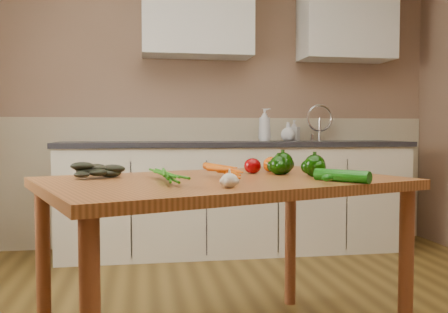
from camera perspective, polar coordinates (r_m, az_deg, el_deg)
name	(u,v)px	position (r m, az deg, el deg)	size (l,w,h in m)	color
room	(280,68)	(2.08, 6.39, 10.06)	(4.04, 5.04, 2.64)	brown
counter_run	(237,195)	(4.11, 1.50, -4.45)	(2.84, 0.64, 1.14)	beige
upper_cabinets	(269,16)	(4.38, 5.20, 15.65)	(2.15, 0.35, 0.70)	silver
table	(222,198)	(2.15, -0.23, -4.82)	(1.70, 1.38, 0.79)	#A15E2E
soap_bottle_a	(265,125)	(4.19, 4.66, 3.63)	(0.11, 0.11, 0.27)	silver
soap_bottle_b	(294,130)	(4.36, 8.00, 2.97)	(0.08, 0.08, 0.18)	silver
soap_bottle_c	(288,132)	(4.26, 7.35, 2.83)	(0.12, 0.12, 0.16)	silver
carrot_bunch	(208,171)	(2.07, -1.83, -1.65)	(0.27, 0.21, 0.07)	#CF5504
leafy_greens	(96,166)	(2.21, -14.44, -1.04)	(0.21, 0.19, 0.10)	black
garlic_bulb	(229,181)	(1.78, 0.62, -2.76)	(0.06, 0.06, 0.05)	beige
pepper_a	(279,165)	(2.32, 6.27, -0.99)	(0.09, 0.09, 0.09)	black
pepper_b	(283,163)	(2.35, 6.73, -0.79)	(0.10, 0.10, 0.10)	black
pepper_c	(315,166)	(2.24, 10.31, -1.05)	(0.10, 0.10, 0.10)	black
tomato_a	(253,166)	(2.36, 3.28, -1.08)	(0.08, 0.08, 0.07)	#810205
tomato_b	(271,164)	(2.47, 5.44, -0.89)	(0.08, 0.08, 0.07)	#C04604
tomato_c	(270,166)	(2.48, 5.24, -1.06)	(0.06, 0.06, 0.06)	#C04604
zucchini_a	(341,175)	(2.05, 13.26, -2.13)	(0.05, 0.05, 0.23)	#094E08
zucchini_b	(342,176)	(2.03, 13.32, -2.17)	(0.05, 0.05, 0.23)	#094E08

